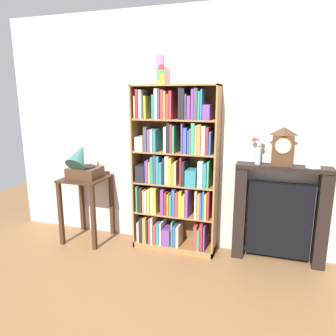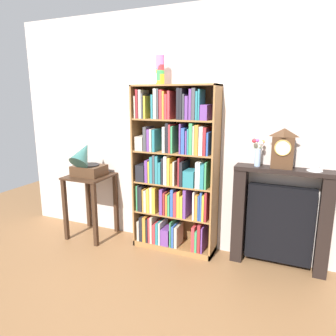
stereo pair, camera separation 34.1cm
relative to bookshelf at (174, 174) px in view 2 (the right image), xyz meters
name	(u,v)px [view 2 (the right image)]	position (x,y,z in m)	size (l,w,h in m)	color
ground_plane	(170,253)	(0.01, -0.12, -0.88)	(7.33, 6.40, 0.02)	brown
wall_back	(183,132)	(0.03, 0.20, 0.44)	(4.33, 0.08, 2.61)	beige
bookshelf	(174,174)	(0.00, 0.00, 0.00)	(0.92, 0.30, 1.81)	olive
cup_stack	(160,70)	(-0.15, 0.00, 1.09)	(0.09, 0.09, 0.29)	yellow
side_table_left	(90,192)	(-1.06, -0.09, -0.31)	(0.49, 0.50, 0.77)	#382316
gramophone	(86,162)	(-1.06, -0.14, 0.08)	(0.35, 0.41, 0.45)	#472D1C
fireplace_mantel	(280,219)	(1.12, 0.07, -0.36)	(0.92, 0.21, 1.02)	black
mantel_clock	(283,148)	(1.09, 0.05, 0.35)	(0.20, 0.13, 0.38)	#472D1C
flower_vase	(258,153)	(0.86, 0.05, 0.29)	(0.12, 0.10, 0.27)	#99B2D1
teacup_with_saucer	(315,169)	(1.38, 0.05, 0.18)	(0.14, 0.14, 0.05)	white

